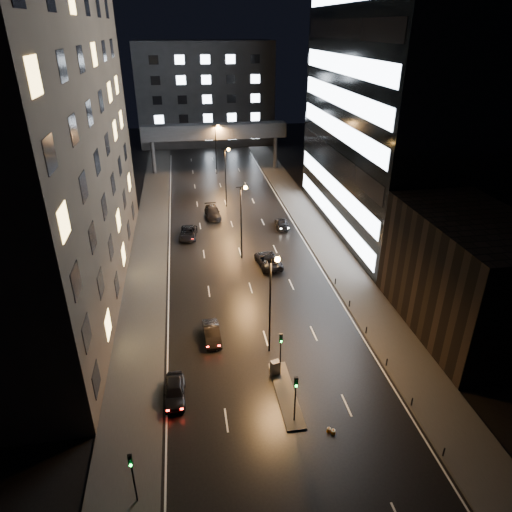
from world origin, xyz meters
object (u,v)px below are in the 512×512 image
(car_away_d, at_px, (213,212))
(car_away_c, at_px, (188,233))
(car_away_b, at_px, (212,333))
(car_toward_b, at_px, (282,223))
(car_away_a, at_px, (175,391))
(car_toward_a, at_px, (268,260))
(utility_cabinet, at_px, (275,367))

(car_away_d, bearing_deg, car_away_c, -122.41)
(car_away_b, bearing_deg, car_toward_b, 61.35)
(car_away_c, distance_m, car_toward_b, 14.54)
(car_toward_b, bearing_deg, car_away_a, 70.34)
(car_away_d, height_order, car_toward_b, car_away_d)
(car_away_b, relative_size, car_away_d, 0.78)
(car_away_b, relative_size, car_away_c, 0.84)
(car_toward_a, bearing_deg, car_away_c, -53.03)
(car_away_d, distance_m, car_toward_b, 11.91)
(car_away_c, distance_m, utility_cabinet, 31.97)
(car_toward_a, bearing_deg, car_toward_b, -116.72)
(car_away_d, height_order, car_toward_a, car_away_d)
(car_away_a, xyz_separation_m, car_toward_a, (12.12, 22.18, 0.05))
(car_away_a, bearing_deg, car_toward_b, 64.64)
(utility_cabinet, bearing_deg, car_away_d, 78.78)
(car_away_c, bearing_deg, utility_cabinet, -70.92)
(car_away_a, relative_size, car_toward_a, 0.77)
(car_away_d, bearing_deg, car_away_b, -98.06)
(car_away_c, bearing_deg, car_toward_b, 12.94)
(car_away_b, xyz_separation_m, car_toward_a, (8.44, 14.60, 0.07))
(car_away_a, distance_m, utility_cabinet, 9.02)
(car_away_d, relative_size, car_toward_a, 0.98)
(car_toward_b, bearing_deg, utility_cabinet, 83.00)
(car_toward_b, bearing_deg, car_toward_a, 76.08)
(car_toward_a, bearing_deg, car_away_d, -78.85)
(car_away_b, height_order, car_toward_b, car_away_b)
(car_away_a, relative_size, car_away_c, 0.83)
(car_toward_a, distance_m, car_toward_b, 12.87)
(car_away_a, distance_m, car_toward_b, 38.05)
(car_toward_a, bearing_deg, utility_cabinet, 74.44)
(car_away_d, bearing_deg, utility_cabinet, -89.66)
(car_away_b, relative_size, car_toward_b, 0.96)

